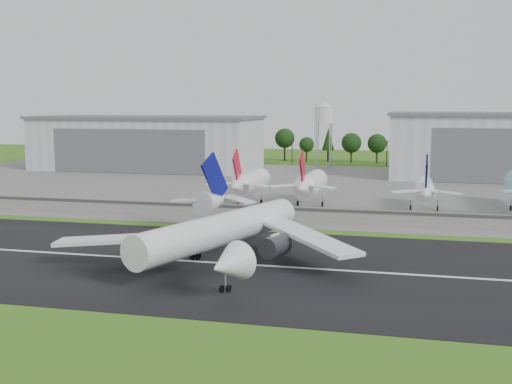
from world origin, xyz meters
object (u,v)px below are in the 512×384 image
(main_airliner, at_px, (220,238))
(parked_jet_navy, at_px, (425,190))
(parked_jet_red_a, at_px, (248,183))
(parked_jet_red_b, at_px, (309,185))

(main_airliner, bearing_deg, parked_jet_navy, -99.35)
(parked_jet_red_a, xyz_separation_m, parked_jet_red_b, (17.56, 0.00, 0.03))
(main_airliner, bearing_deg, parked_jet_red_b, -75.45)
(main_airliner, distance_m, parked_jet_navy, 76.26)
(parked_jet_red_a, bearing_deg, main_airliner, -79.85)
(parked_jet_red_a, bearing_deg, parked_jet_red_b, 0.01)
(main_airliner, relative_size, parked_jet_red_a, 1.84)
(parked_jet_red_b, relative_size, parked_jet_navy, 1.00)
(parked_jet_red_b, distance_m, parked_jet_navy, 30.99)
(main_airliner, height_order, parked_jet_navy, main_airliner)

